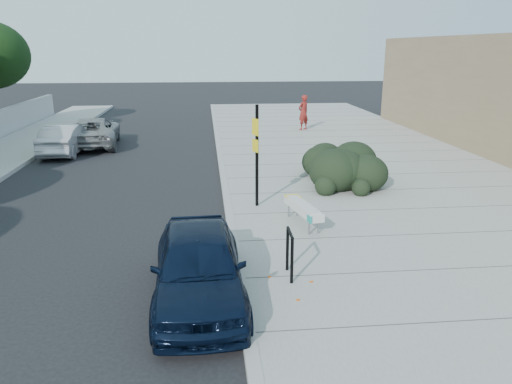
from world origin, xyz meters
The scene contains 11 objects.
ground centered at (0.00, 0.00, 0.00)m, with size 120.00×120.00×0.00m, color black.
sidewalk_near centered at (5.60, 5.00, 0.07)m, with size 11.20×50.00×0.15m, color gray.
curb_near centered at (0.00, 5.00, 0.08)m, with size 0.22×50.00×0.17m, color #9E9E99.
bench centered at (1.86, 1.00, 0.60)m, with size 0.73×1.92×0.57m.
bike_rack centered at (1.00, -2.00, 0.73)m, with size 0.07×0.67×0.97m.
sign_post centered at (0.82, 2.74, 1.80)m, with size 0.17×0.32×2.94m.
hedge centered at (4.00, 5.37, 0.89)m, with size 1.97×3.94×1.48m, color black.
sedan_navy centered at (-0.80, -2.54, 0.71)m, with size 1.68×4.16×1.42m, color black.
wagon_silver centered at (-6.84, 11.69, 0.67)m, with size 1.41×4.04×1.33m, color #B0B0B5.
suv_silver centered at (-6.00, 13.49, 0.69)m, with size 2.30×4.98×1.38m, color gray.
pedestrian centered at (4.88, 16.46, 1.12)m, with size 0.71×0.46×1.94m, color maroon.
Camera 1 is at (-0.61, -11.10, 4.60)m, focal length 35.00 mm.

